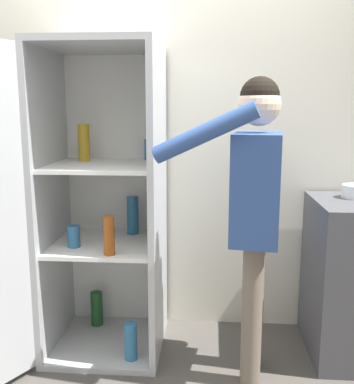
{
  "coord_description": "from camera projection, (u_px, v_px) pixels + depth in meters",
  "views": [
    {
      "loc": [
        0.39,
        -1.93,
        1.44
      ],
      "look_at": [
        0.2,
        0.6,
        0.97
      ],
      "focal_mm": 42.0,
      "sensor_mm": 36.0,
      "label": 1
    }
  ],
  "objects": [
    {
      "name": "wall_back",
      "position": [
        152.0,
        135.0,
        2.92
      ],
      "size": [
        7.0,
        0.06,
        2.55
      ],
      "color": "silver",
      "rests_on": "ground_plane"
    },
    {
      "name": "person",
      "position": [
        255.0,
        194.0,
        2.29
      ],
      "size": [
        0.67,
        0.55,
        1.6
      ],
      "color": "#726656",
      "rests_on": "ground_plane"
    },
    {
      "name": "refrigerator",
      "position": [
        80.0,
        207.0,
        2.56
      ],
      "size": [
        1.04,
        1.24,
        1.8
      ],
      "color": "#B7BABC",
      "rests_on": "ground_plane"
    }
  ]
}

